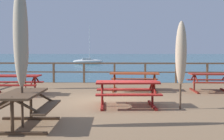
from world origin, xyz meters
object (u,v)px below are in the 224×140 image
(picnic_table_mid_right, at_px, (22,102))
(sailboat_distant, at_px, (88,61))
(patio_umbrella_tall_front, at_px, (25,50))
(picnic_table_front_right, at_px, (210,78))
(picnic_table_back_left, at_px, (127,88))
(patio_umbrella_tall_back_right, at_px, (181,53))
(patio_umbrella_tall_back_left, at_px, (21,36))
(picnic_table_front_left, at_px, (134,77))
(picnic_table_mid_left, at_px, (14,80))

(picnic_table_mid_right, relative_size, sailboat_distant, 0.21)
(picnic_table_mid_right, height_order, patio_umbrella_tall_front, patio_umbrella_tall_front)
(picnic_table_front_right, bearing_deg, picnic_table_back_left, -137.80)
(picnic_table_mid_right, height_order, picnic_table_back_left, same)
(picnic_table_front_right, height_order, picnic_table_back_left, same)
(patio_umbrella_tall_back_right, relative_size, sailboat_distant, 0.33)
(patio_umbrella_tall_back_left, bearing_deg, picnic_table_front_left, 64.84)
(picnic_table_mid_right, distance_m, patio_umbrella_tall_back_left, 1.46)
(picnic_table_back_left, bearing_deg, picnic_table_mid_left, 153.97)
(picnic_table_mid_left, distance_m, picnic_table_back_left, 4.81)
(patio_umbrella_tall_front, relative_size, sailboat_distant, 0.36)
(picnic_table_front_right, bearing_deg, picnic_table_front_left, 175.37)
(patio_umbrella_tall_back_right, bearing_deg, picnic_table_mid_right, -153.10)
(picnic_table_front_right, distance_m, patio_umbrella_tall_front, 8.12)
(picnic_table_mid_right, xyz_separation_m, picnic_table_back_left, (2.39, 2.35, 0.01))
(picnic_table_mid_left, xyz_separation_m, patio_umbrella_tall_front, (-0.13, 1.73, 1.18))
(picnic_table_mid_left, xyz_separation_m, patio_umbrella_tall_back_right, (5.85, -2.48, 1.06))
(picnic_table_front_right, relative_size, picnic_table_front_left, 0.80)
(picnic_table_mid_left, bearing_deg, patio_umbrella_tall_back_right, -22.97)
(picnic_table_mid_right, xyz_separation_m, picnic_table_mid_left, (-1.93, 4.46, 0.01))
(patio_umbrella_tall_front, relative_size, patio_umbrella_tall_back_right, 1.08)
(picnic_table_front_left, bearing_deg, patio_umbrella_tall_back_left, -115.16)
(sailboat_distant, bearing_deg, patio_umbrella_tall_back_right, -80.21)
(picnic_table_mid_right, relative_size, patio_umbrella_tall_back_right, 0.65)
(picnic_table_back_left, xyz_separation_m, patio_umbrella_tall_back_right, (1.52, -0.37, 1.06))
(patio_umbrella_tall_front, bearing_deg, picnic_table_back_left, -40.72)
(patio_umbrella_tall_back_left, distance_m, sailboat_distant, 49.73)
(picnic_table_front_left, relative_size, patio_umbrella_tall_back_left, 0.68)
(picnic_table_mid_left, relative_size, patio_umbrella_tall_back_left, 0.65)
(sailboat_distant, bearing_deg, picnic_table_front_left, -80.81)
(picnic_table_mid_right, distance_m, patio_umbrella_tall_back_right, 4.52)
(patio_umbrella_tall_back_right, bearing_deg, picnic_table_back_left, 166.48)
(picnic_table_front_left, bearing_deg, patio_umbrella_tall_front, 175.75)
(picnic_table_front_left, xyz_separation_m, patio_umbrella_tall_front, (-4.85, 0.36, 1.18))
(picnic_table_mid_right, bearing_deg, patio_umbrella_tall_back_right, 26.90)
(patio_umbrella_tall_front, bearing_deg, picnic_table_front_right, -4.40)
(picnic_table_mid_right, relative_size, picnic_table_back_left, 0.84)
(picnic_table_back_left, bearing_deg, picnic_table_mid_right, -135.46)
(patio_umbrella_tall_front, bearing_deg, picnic_table_mid_left, -85.58)
(picnic_table_mid_right, distance_m, picnic_table_front_right, 8.15)
(picnic_table_front_right, xyz_separation_m, picnic_table_front_left, (-3.16, 0.26, 0.01))
(picnic_table_front_right, height_order, patio_umbrella_tall_back_right, patio_umbrella_tall_back_right)
(picnic_table_front_left, height_order, sailboat_distant, sailboat_distant)
(picnic_table_mid_left, xyz_separation_m, patio_umbrella_tall_back_left, (1.95, -4.52, 1.44))
(patio_umbrella_tall_back_left, height_order, patio_umbrella_tall_back_right, patio_umbrella_tall_back_left)
(picnic_table_front_right, distance_m, picnic_table_back_left, 4.79)
(picnic_table_back_left, height_order, patio_umbrella_tall_front, patio_umbrella_tall_front)
(picnic_table_front_right, xyz_separation_m, patio_umbrella_tall_back_left, (-5.93, -5.63, 1.45))
(patio_umbrella_tall_front, distance_m, sailboat_distant, 43.34)
(picnic_table_front_left, bearing_deg, picnic_table_mid_left, -163.86)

